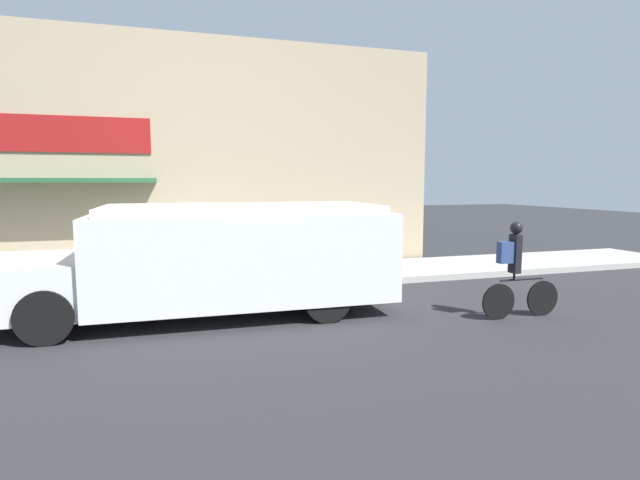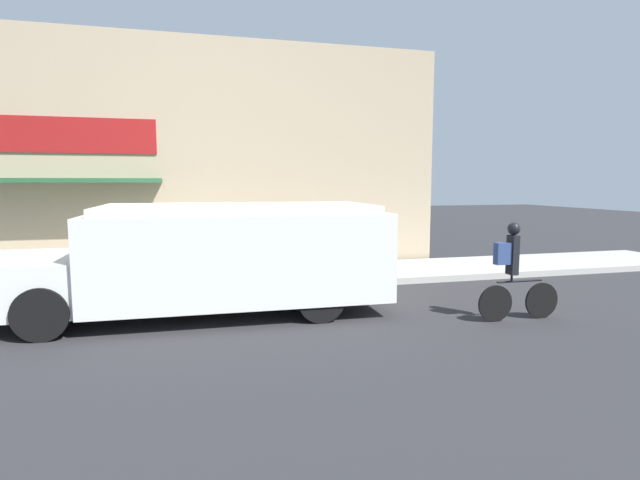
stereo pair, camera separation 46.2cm
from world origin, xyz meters
The scene contains 6 objects.
ground_plane centered at (0.00, 0.00, 0.00)m, with size 70.00×70.00×0.00m, color #2B2B2D.
sidewalk centered at (0.00, 1.27, 0.07)m, with size 28.00×2.53×0.15m.
storefront centered at (-0.08, 2.71, 2.93)m, with size 14.31×1.13×5.88m.
school_bus centered at (0.86, -1.41, 1.01)m, with size 6.83×2.87×1.92m.
cyclist centered at (5.69, -3.19, 0.82)m, with size 1.50×0.21×1.65m.
trash_bin centered at (0.25, 1.28, 0.60)m, with size 0.49×0.49×0.89m.
Camera 1 is at (0.04, -10.13, 2.30)m, focal length 28.00 mm.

